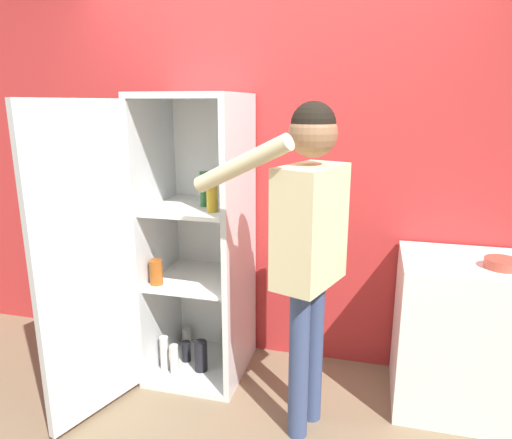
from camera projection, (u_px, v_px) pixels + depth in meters
ground_plane at (227, 439)px, 2.44m from camera, size 12.00×12.00×0.00m
wall_back at (270, 176)px, 3.04m from camera, size 7.00×0.06×2.55m
refrigerator at (179, 246)px, 2.83m from camera, size 0.82×1.20×1.81m
person at (309, 229)px, 2.27m from camera, size 0.77×0.52×1.76m
counter at (459, 334)px, 2.63m from camera, size 0.71×0.59×0.90m
bowl at (502, 264)px, 2.39m from camera, size 0.17×0.17×0.05m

